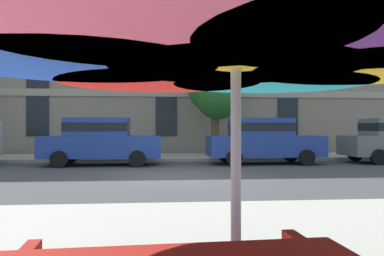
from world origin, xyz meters
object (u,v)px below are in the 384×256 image
at_px(sedan_blue_midblock, 263,140).
at_px(patio_umbrella, 236,21).
at_px(street_tree_middle, 214,95).
at_px(sedan_blue, 101,140).

xyz_separation_m(sedan_blue_midblock, patio_umbrella, (-3.67, -12.70, 1.05)).
bearing_deg(street_tree_middle, patio_umbrella, -97.86).
relative_size(sedan_blue_midblock, street_tree_middle, 1.03).
xyz_separation_m(sedan_blue, sedan_blue_midblock, (6.24, 0.00, 0.00)).
height_order(sedan_blue, street_tree_middle, street_tree_middle).
relative_size(sedan_blue_midblock, patio_umbrella, 1.36).
distance_m(sedan_blue, sedan_blue_midblock, 6.24).
bearing_deg(sedan_blue, sedan_blue_midblock, 0.00).
xyz_separation_m(sedan_blue, patio_umbrella, (2.58, -12.70, 1.05)).
distance_m(sedan_blue, patio_umbrella, 13.00).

